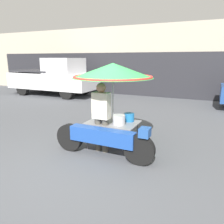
# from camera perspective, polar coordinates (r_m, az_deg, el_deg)

# --- Properties ---
(ground_plane) EXTENTS (36.00, 36.00, 0.00)m
(ground_plane) POSITION_cam_1_polar(r_m,az_deg,el_deg) (4.62, -7.55, -13.11)
(ground_plane) COLOR #4C4F54
(shopfront_building) EXTENTS (28.00, 2.06, 3.85)m
(shopfront_building) POSITION_cam_1_polar(r_m,az_deg,el_deg) (13.11, 15.43, 12.64)
(shopfront_building) COLOR #B2A893
(shopfront_building) RESTS_ON ground
(vendor_motorcycle_cart) EXTENTS (2.30, 1.80, 1.99)m
(vendor_motorcycle_cart) POSITION_cam_1_polar(r_m,az_deg,el_deg) (4.85, -0.07, 6.97)
(vendor_motorcycle_cart) COLOR black
(vendor_motorcycle_cart) RESTS_ON ground
(vendor_person) EXTENTS (0.38, 0.22, 1.57)m
(vendor_person) POSITION_cam_1_polar(r_m,az_deg,el_deg) (4.85, -2.78, -0.55)
(vendor_person) COLOR #4C473D
(vendor_person) RESTS_ON ground
(pickup_truck) EXTENTS (5.15, 1.98, 2.10)m
(pickup_truck) POSITION_cam_1_polar(r_m,az_deg,el_deg) (13.05, -14.70, 8.69)
(pickup_truck) COLOR black
(pickup_truck) RESTS_ON ground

